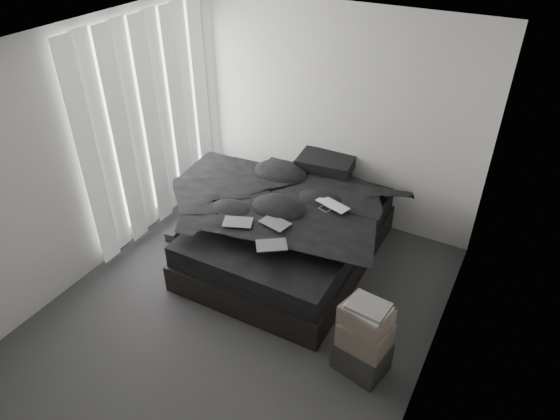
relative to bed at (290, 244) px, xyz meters
The scene contains 25 objects.
floor 1.03m from the bed, 90.56° to the right, with size 3.60×4.20×0.01m, color #353437.
ceiling 2.65m from the bed, 90.56° to the right, with size 3.60×4.20×0.01m, color white.
wall_back 1.57m from the bed, 90.53° to the left, with size 3.60×0.01×2.60m, color silver.
wall_front 3.32m from the bed, 90.18° to the right, with size 3.60×0.01×2.60m, color silver.
wall_left 2.37m from the bed, 150.60° to the right, with size 0.01×4.20×2.60m, color silver.
wall_right 2.36m from the bed, 29.68° to the right, with size 0.01×4.20×2.60m, color silver.
window_left 2.15m from the bed, behind, with size 0.02×2.00×2.30m, color white.
curtain_left 2.07m from the bed, behind, with size 0.06×2.12×2.48m, color white.
bed is the anchor object (origin of this frame).
mattress 0.28m from the bed, ahead, with size 1.69×2.25×0.25m, color black.
duvet 0.54m from the bed, 89.57° to the right, with size 1.71×1.98×0.27m, color black.
pillow_lower 1.02m from the bed, 94.00° to the left, with size 0.70×0.47×0.16m, color black.
pillow_upper 1.08m from the bed, 88.96° to the left, with size 0.65×0.45×0.15m, color black.
laptop 0.81m from the bed, ahead, with size 0.37×0.24×0.03m, color silver.
comic_a 0.96m from the bed, 114.02° to the right, with size 0.29×0.19×0.01m, color black.
comic_b 0.82m from the bed, 82.45° to the right, with size 0.29×0.19×0.01m, color black.
comic_c 1.07m from the bed, 75.15° to the right, with size 0.29×0.19×0.01m, color black.
side_stand 1.29m from the bed, 161.22° to the left, with size 0.33×0.33×0.61m, color black.
papers 1.35m from the bed, 161.25° to the left, with size 0.24×0.17×0.01m, color white.
floor_books 1.45m from the bed, 163.63° to the right, with size 0.13×0.18×0.13m, color black.
box_lower 1.71m from the bed, 40.67° to the right, with size 0.43×0.34×0.32m, color black.
box_mid 1.75m from the bed, 40.80° to the right, with size 0.40×0.32×0.24m, color #564C44.
box_upper 1.77m from the bed, 40.82° to the right, with size 0.38×0.31×0.17m, color #564C44.
art_book_white 1.81m from the bed, 40.67° to the right, with size 0.33×0.26×0.03m, color silver.
art_book_snake 1.83m from the bed, 40.80° to the right, with size 0.32×0.25×0.03m, color silver.
Camera 1 is at (2.09, -3.00, 3.66)m, focal length 32.00 mm.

